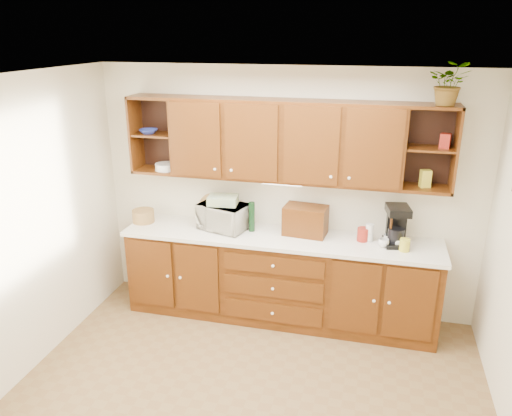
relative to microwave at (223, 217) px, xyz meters
The scene contains 24 objects.
floor 1.94m from the microwave, 67.62° to the right, with size 4.00×4.00×0.00m, color brown.
ceiling 2.22m from the microwave, 67.62° to the right, with size 4.00×4.00×0.00m, color white.
back_wall 0.70m from the microwave, 23.16° to the left, with size 4.00×4.00×0.00m, color #F0E7C9.
left_wall 2.05m from the microwave, 133.00° to the right, with size 3.50×3.50×0.00m, color #F0E7C9.
base_cabinets 0.88m from the microwave, ahead, with size 3.20×0.60×0.90m, color #371B06.
countertop 0.63m from the microwave, ahead, with size 3.24×0.64×0.04m, color white.
upper_cabinets 1.03m from the microwave, ahead, with size 3.20×0.33×0.80m.
undercabinet_light 0.73m from the microwave, ahead, with size 0.40×0.05×0.03m, color white.
wicker_basket 0.91m from the microwave, behind, with size 0.24×0.24×0.14m, color #A57A44.
microwave is the anchor object (origin of this frame).
towel_stack 0.18m from the microwave, ahead, with size 0.30×0.22×0.09m, color #EBEF70.
wine_bottle 0.30m from the microwave, ahead, with size 0.06×0.06×0.31m, color black.
woven_tray 0.24m from the microwave, 141.00° to the left, with size 0.34×0.34×0.02m, color #A57A44.
bread_box 0.86m from the microwave, ahead, with size 0.43×0.27×0.30m, color #371B06.
mug_tree 1.70m from the microwave, ahead, with size 0.25×0.25×0.28m.
canister_red 1.44m from the microwave, ahead, with size 0.11×0.11×0.13m, color maroon.
canister_white 1.50m from the microwave, ahead, with size 0.08×0.08×0.18m, color white.
canister_yellow 1.84m from the microwave, ahead, with size 0.10×0.10×0.12m, color gold.
coffee_maker 1.75m from the microwave, ahead, with size 0.25×0.31×0.39m.
bowl_stack 1.18m from the microwave, behind, with size 0.19×0.19×0.05m, color navy.
plate_stack 0.81m from the microwave, behind, with size 0.22×0.22×0.07m, color white.
pantry_box_yellow 2.04m from the microwave, ahead, with size 0.09×0.07×0.17m, color gold.
pantry_box_red 2.28m from the microwave, ahead, with size 0.09×0.08×0.13m, color maroon.
potted_plant 2.50m from the microwave, ahead, with size 0.34×0.30×0.38m, color #999999.
Camera 1 is at (0.89, -3.17, 2.91)m, focal length 35.00 mm.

